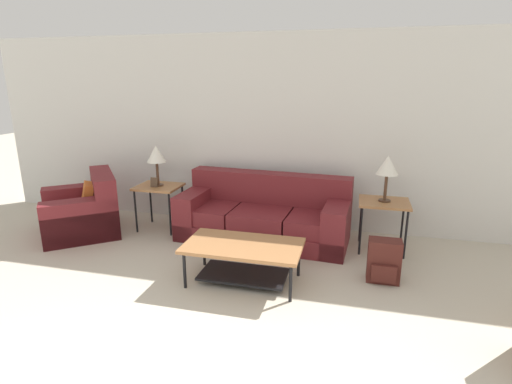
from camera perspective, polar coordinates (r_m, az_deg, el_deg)
name	(u,v)px	position (r m, az deg, el deg)	size (l,w,h in m)	color
wall_back	(284,134)	(5.46, 3.98, 8.34)	(8.83, 0.06, 2.60)	silver
couch	(264,216)	(5.17, 1.15, -3.50)	(2.20, 1.01, 0.82)	maroon
armchair	(84,211)	(5.86, -23.39, -2.56)	(1.36, 1.38, 0.80)	maroon
coffee_table	(243,254)	(4.08, -1.83, -8.83)	(1.18, 0.65, 0.41)	#A87042
side_table_left	(159,190)	(5.58, -13.73, 0.26)	(0.58, 0.49, 0.62)	#A87042
side_table_right	(384,206)	(4.97, 17.80, -1.97)	(0.58, 0.49, 0.62)	#A87042
table_lamp_left	(156,155)	(5.48, -14.06, 5.14)	(0.25, 0.25, 0.55)	#472D1E
table_lamp_right	(388,166)	(4.85, 18.28, 3.48)	(0.25, 0.25, 0.55)	#472D1E
backpack	(384,261)	(4.33, 17.80, -9.42)	(0.33, 0.27, 0.45)	#4C1E19
picture_frame	(154,182)	(5.50, -14.34, 1.36)	(0.10, 0.04, 0.13)	#4C3828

